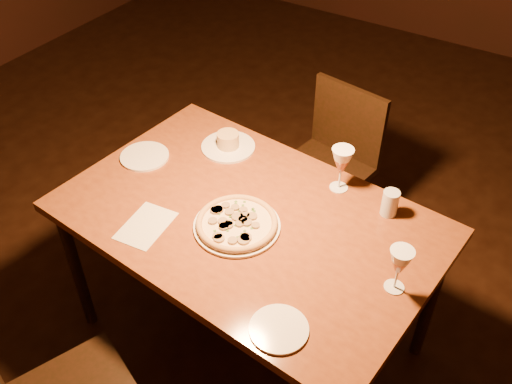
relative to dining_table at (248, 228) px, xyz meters
The scene contains 11 objects.
floor 0.78m from the dining_table, 153.59° to the left, with size 7.00×7.00×0.00m, color black.
dining_table is the anchor object (origin of this frame).
chair_far 0.90m from the dining_table, 92.37° to the left, with size 0.49×0.49×0.89m.
pizza_plate 0.12m from the dining_table, 91.26° to the right, with size 0.34×0.34×0.04m.
ramekin_saucer 0.48m from the dining_table, 134.12° to the left, with size 0.25×0.25×0.08m.
wine_glass_far 0.45m from the dining_table, 56.68° to the left, with size 0.09×0.09×0.20m, color #AC6447, non-canonical shape.
wine_glass_right 0.65m from the dining_table, ahead, with size 0.08×0.08×0.19m, color #AC6447, non-canonical shape.
water_tumbler 0.58m from the dining_table, 33.80° to the left, with size 0.07×0.07×0.11m, color silver.
side_plate_left 0.61m from the dining_table, behind, with size 0.22×0.22×0.01m, color white.
side_plate_near 0.56m from the dining_table, 46.62° to the right, with size 0.20×0.20×0.01m, color white.
menu_card 0.41m from the dining_table, 139.60° to the right, with size 0.16×0.23×0.00m, color silver.
Camera 1 is at (1.17, -1.51, 2.36)m, focal length 40.00 mm.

